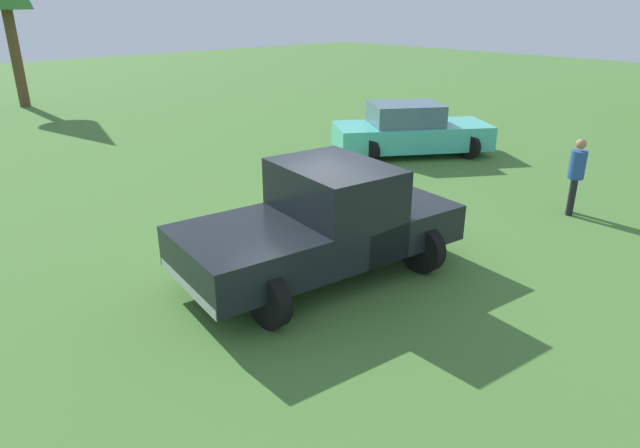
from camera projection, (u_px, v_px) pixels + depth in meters
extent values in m
plane|color=#477533|center=(320.00, 251.00, 9.94)|extent=(80.00, 80.00, 0.00)
cylinder|color=black|center=(268.00, 300.00, 7.50)|extent=(0.81, 0.22, 0.81)
cylinder|color=black|center=(215.00, 257.00, 8.77)|extent=(0.81, 0.22, 0.81)
cylinder|color=black|center=(422.00, 249.00, 9.06)|extent=(0.81, 0.22, 0.81)
cylinder|color=black|center=(358.00, 218.00, 10.33)|extent=(0.81, 0.22, 0.81)
cube|color=black|center=(244.00, 254.00, 8.06)|extent=(2.18, 2.04, 0.64)
cube|color=black|center=(334.00, 207.00, 8.79)|extent=(2.13, 1.68, 1.40)
cube|color=slate|center=(334.00, 181.00, 8.63)|extent=(1.95, 1.44, 0.48)
cube|color=black|center=(377.00, 219.00, 9.43)|extent=(2.22, 2.40, 0.60)
cube|color=silver|center=(190.00, 286.00, 7.70)|extent=(1.89, 0.35, 0.16)
cylinder|color=black|center=(449.00, 135.00, 17.07)|extent=(0.68, 0.20, 0.68)
cylinder|color=black|center=(469.00, 147.00, 15.70)|extent=(0.68, 0.20, 0.68)
cylinder|color=black|center=(357.00, 139.00, 16.64)|extent=(0.68, 0.20, 0.68)
cylinder|color=black|center=(369.00, 151.00, 15.26)|extent=(0.68, 0.20, 0.68)
cube|color=#4CC6B2|center=(412.00, 136.00, 16.09)|extent=(3.88, 4.66, 0.68)
cube|color=slate|center=(406.00, 114.00, 15.82)|extent=(2.36, 2.47, 0.60)
cylinder|color=black|center=(572.00, 195.00, 11.65)|extent=(0.14, 0.14, 0.77)
cylinder|color=black|center=(572.00, 197.00, 11.48)|extent=(0.14, 0.14, 0.77)
cylinder|color=#284C93|center=(577.00, 165.00, 11.31)|extent=(0.41, 0.41, 0.58)
sphere|color=#A87A56|center=(581.00, 144.00, 11.15)|extent=(0.21, 0.21, 0.21)
cylinder|color=brown|center=(17.00, 59.00, 22.98)|extent=(0.42, 0.42, 3.88)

